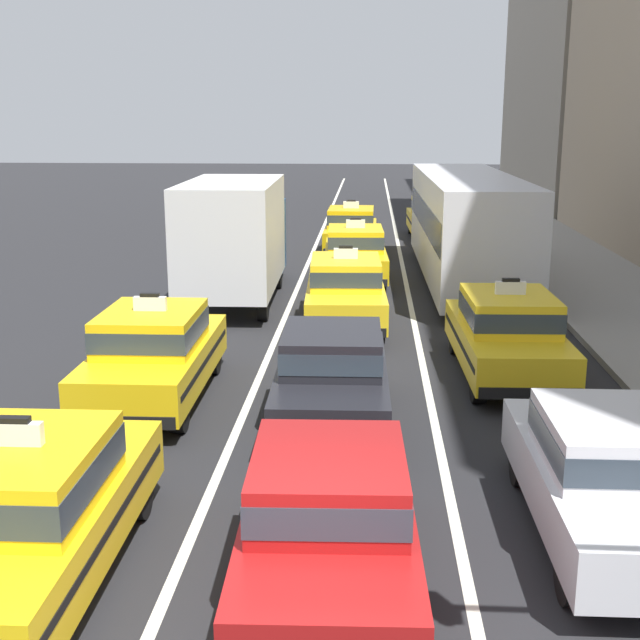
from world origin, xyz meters
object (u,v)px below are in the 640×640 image
(taxi_left_nearest, at_px, (27,510))
(taxi_center_fifth, at_px, (351,229))
(taxi_center_fourth, at_px, (355,253))
(sedan_center_nearest, at_px, (329,516))
(bus_right_third, at_px, (466,222))
(sedan_right_nearest, at_px, (609,472))
(box_truck_left_third, at_px, (236,235))
(taxi_right_second, at_px, (507,333))
(sedan_center_second, at_px, (332,373))
(taxi_left_second, at_px, (154,352))
(taxi_center_third, at_px, (345,290))
(taxi_right_fourth, at_px, (432,217))

(taxi_left_nearest, relative_size, taxi_center_fifth, 1.00)
(taxi_center_fourth, bearing_deg, taxi_center_fifth, 92.72)
(sedan_center_nearest, relative_size, bus_right_third, 0.39)
(sedan_right_nearest, bearing_deg, taxi_center_fifth, 99.65)
(taxi_left_nearest, xyz_separation_m, sedan_center_nearest, (3.18, 0.13, -0.03))
(taxi_left_nearest, bearing_deg, sedan_right_nearest, 12.33)
(sedan_right_nearest, bearing_deg, box_truck_left_third, 116.67)
(taxi_center_fifth, relative_size, sedan_right_nearest, 1.06)
(taxi_center_fifth, relative_size, taxi_right_second, 0.99)
(sedan_center_second, bearing_deg, taxi_right_second, 39.05)
(taxi_left_nearest, relative_size, taxi_center_fourth, 0.99)
(taxi_left_nearest, xyz_separation_m, taxi_left_second, (-0.18, 5.95, 0.00))
(taxi_center_third, bearing_deg, bus_right_third, 58.26)
(taxi_left_second, xyz_separation_m, taxi_right_second, (6.39, 1.72, 0.00))
(sedan_center_nearest, xyz_separation_m, sedan_right_nearest, (3.23, 1.28, 0.00))
(box_truck_left_third, xyz_separation_m, taxi_center_fifth, (2.91, 7.93, -0.90))
(bus_right_third, bearing_deg, taxi_center_fourth, -178.36)
(sedan_center_nearest, distance_m, sedan_right_nearest, 3.47)
(taxi_left_second, height_order, sedan_center_nearest, taxi_left_second)
(taxi_right_second, bearing_deg, taxi_center_fourth, 108.52)
(sedan_center_nearest, bearing_deg, bus_right_third, 79.12)
(sedan_center_nearest, xyz_separation_m, taxi_right_second, (3.03, 7.54, 0.03))
(taxi_left_nearest, distance_m, bus_right_third, 18.13)
(taxi_left_second, relative_size, sedan_center_second, 1.06)
(sedan_center_second, bearing_deg, taxi_center_third, 89.81)
(taxi_center_fifth, bearing_deg, box_truck_left_third, -110.12)
(box_truck_left_third, bearing_deg, taxi_left_nearest, -89.91)
(sedan_center_second, bearing_deg, box_truck_left_third, 108.20)
(sedan_right_nearest, distance_m, bus_right_third, 15.56)
(taxi_left_nearest, height_order, taxi_center_third, same)
(taxi_center_third, distance_m, taxi_right_second, 4.94)
(taxi_center_fifth, distance_m, taxi_right_fourth, 4.96)
(sedan_center_nearest, xyz_separation_m, taxi_right_fourth, (2.91, 25.81, 0.03))
(taxi_center_fourth, bearing_deg, taxi_right_fourth, 72.01)
(sedan_center_second, xyz_separation_m, taxi_center_fifth, (-0.10, 17.09, 0.03))
(taxi_center_fourth, relative_size, taxi_center_fifth, 1.01)
(taxi_right_second, height_order, taxi_right_fourth, same)
(sedan_center_nearest, relative_size, taxi_right_second, 0.94)
(taxi_left_second, bearing_deg, taxi_center_fourth, 73.06)
(taxi_left_second, distance_m, sedan_center_second, 3.29)
(taxi_center_third, relative_size, taxi_center_fourth, 1.00)
(taxi_center_third, xyz_separation_m, bus_right_third, (3.40, 5.50, 0.94))
(taxi_center_fourth, bearing_deg, taxi_right_second, -71.48)
(sedan_center_second, bearing_deg, taxi_center_fifth, 90.35)
(taxi_center_third, relative_size, taxi_center_fifth, 1.01)
(taxi_center_third, bearing_deg, taxi_right_fourth, 78.00)
(taxi_left_nearest, bearing_deg, sedan_center_nearest, 2.26)
(sedan_center_second, relative_size, taxi_center_fourth, 0.94)
(sedan_center_second, relative_size, taxi_right_fourth, 0.94)
(sedan_center_nearest, bearing_deg, box_truck_left_third, 102.81)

